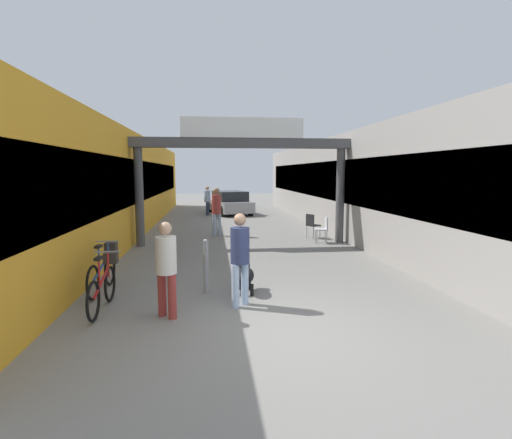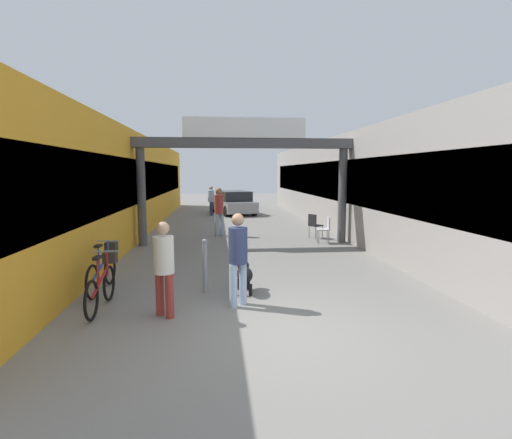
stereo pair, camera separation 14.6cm
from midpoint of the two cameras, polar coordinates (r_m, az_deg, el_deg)
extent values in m
plane|color=gray|center=(6.27, 3.08, -15.76)|extent=(80.00, 80.00, 0.00)
cube|color=gold|center=(17.22, -20.40, 4.64)|extent=(3.00, 26.00, 3.78)
cube|color=black|center=(16.92, -15.54, 5.42)|extent=(0.04, 23.40, 1.51)
cube|color=#9E9993|center=(17.79, 13.55, 4.92)|extent=(3.00, 26.00, 3.78)
cube|color=black|center=(17.33, 8.94, 5.61)|extent=(0.04, 23.40, 1.51)
cylinder|color=#4C4C4F|center=(13.46, -16.65, 3.06)|extent=(0.28, 0.28, 3.20)
cylinder|color=#4C4C4F|center=(13.94, 11.63, 3.32)|extent=(0.28, 0.28, 3.20)
cube|color=#4C4C4F|center=(13.30, -2.30, 10.86)|extent=(7.40, 0.44, 0.31)
cube|color=white|center=(13.14, -2.24, 13.00)|extent=(3.96, 0.10, 0.64)
cylinder|color=#A5BFE0|center=(7.19, -3.54, -9.47)|extent=(0.20, 0.20, 0.78)
cylinder|color=#A5BFE0|center=(7.35, -2.19, -9.09)|extent=(0.20, 0.20, 0.78)
cylinder|color=navy|center=(7.11, -2.89, -3.73)|extent=(0.48, 0.48, 0.65)
sphere|color=tan|center=(7.04, -2.92, -0.02)|extent=(0.31, 0.31, 0.22)
cylinder|color=#99332D|center=(6.81, -12.50, -10.71)|extent=(0.20, 0.20, 0.74)
cylinder|color=#99332D|center=(6.99, -13.87, -10.31)|extent=(0.20, 0.20, 0.74)
cylinder|color=silver|center=(6.73, -13.35, -4.97)|extent=(0.48, 0.48, 0.62)
sphere|color=tan|center=(6.66, -13.45, -1.23)|extent=(0.30, 0.30, 0.21)
cylinder|color=#8C9EB2|center=(15.08, -6.28, -0.80)|extent=(0.20, 0.20, 0.85)
cylinder|color=#8C9EB2|center=(15.23, -5.55, -0.73)|extent=(0.20, 0.20, 0.85)
cylinder|color=#99332D|center=(15.07, -5.95, 2.17)|extent=(0.48, 0.48, 0.70)
sphere|color=#8C664C|center=(15.04, -5.98, 4.08)|extent=(0.34, 0.34, 0.24)
cylinder|color=navy|center=(22.43, -7.08, 1.54)|extent=(0.16, 0.16, 0.76)
cylinder|color=navy|center=(22.67, -7.18, 1.59)|extent=(0.16, 0.16, 0.76)
cylinder|color=#A5BFE0|center=(22.50, -7.16, 3.33)|extent=(0.39, 0.39, 0.63)
sphere|color=tan|center=(22.48, -7.18, 4.48)|extent=(0.25, 0.25, 0.22)
ellipsoid|color=black|center=(8.03, -2.00, -7.85)|extent=(0.33, 0.72, 0.29)
sphere|color=black|center=(8.32, -2.22, -6.63)|extent=(0.25, 0.25, 0.24)
sphere|color=white|center=(8.24, -2.14, -7.58)|extent=(0.18, 0.18, 0.17)
cylinder|color=black|center=(8.30, -2.80, -9.23)|extent=(0.07, 0.07, 0.23)
cylinder|color=black|center=(8.32, -1.48, -9.19)|extent=(0.07, 0.07, 0.23)
cylinder|color=black|center=(7.89, -2.53, -10.08)|extent=(0.07, 0.07, 0.23)
cylinder|color=black|center=(7.91, -1.14, -10.04)|extent=(0.07, 0.07, 0.23)
torus|color=black|center=(8.02, -20.64, -8.59)|extent=(0.06, 0.67, 0.67)
torus|color=black|center=(7.08, -22.79, -10.73)|extent=(0.06, 0.67, 0.67)
cube|color=red|center=(7.50, -21.70, -8.27)|extent=(0.05, 0.94, 0.34)
cylinder|color=red|center=(7.34, -22.04, -6.85)|extent=(0.03, 0.03, 0.42)
cube|color=black|center=(7.29, -22.11, -5.17)|extent=(0.10, 0.22, 0.05)
cylinder|color=red|center=(7.88, -20.87, -6.04)|extent=(0.03, 0.03, 0.46)
cylinder|color=gray|center=(7.83, -20.94, -4.32)|extent=(0.46, 0.03, 0.03)
cube|color=#332D28|center=(8.05, -20.52, -5.17)|extent=(0.24, 0.20, 0.20)
torus|color=black|center=(9.15, -20.59, -6.71)|extent=(0.09, 0.67, 0.67)
torus|color=black|center=(8.22, -22.75, -8.32)|extent=(0.09, 0.67, 0.67)
cube|color=#234C9E|center=(8.64, -21.66, -6.32)|extent=(0.09, 0.94, 0.34)
cylinder|color=#234C9E|center=(8.49, -21.98, -5.05)|extent=(0.03, 0.03, 0.42)
cube|color=black|center=(8.45, -22.05, -3.59)|extent=(0.11, 0.23, 0.05)
cylinder|color=#234C9E|center=(9.02, -20.80, -4.45)|extent=(0.03, 0.03, 0.46)
cylinder|color=gray|center=(8.98, -20.87, -2.95)|extent=(0.46, 0.06, 0.03)
cube|color=#332D28|center=(9.19, -20.44, -3.72)|extent=(0.25, 0.21, 0.20)
cylinder|color=gray|center=(8.07, -7.67, -6.87)|extent=(0.10, 0.10, 1.01)
sphere|color=gray|center=(7.96, -7.73, -3.13)|extent=(0.10, 0.10, 0.10)
cylinder|color=gray|center=(13.59, 8.36, -2.53)|extent=(0.03, 0.03, 0.45)
cylinder|color=gray|center=(13.92, 8.15, -2.30)|extent=(0.03, 0.03, 0.45)
cylinder|color=gray|center=(13.64, 9.78, -2.52)|extent=(0.03, 0.03, 0.45)
cylinder|color=gray|center=(13.97, 9.53, -2.29)|extent=(0.03, 0.03, 0.45)
cube|color=silver|center=(13.74, 8.98, -1.40)|extent=(0.44, 0.44, 0.04)
cube|color=silver|center=(13.74, 9.73, -0.49)|extent=(0.08, 0.40, 0.40)
cylinder|color=gray|center=(15.02, 7.94, -1.64)|extent=(0.04, 0.04, 0.45)
cylinder|color=gray|center=(14.78, 8.85, -1.79)|extent=(0.04, 0.04, 0.45)
cylinder|color=gray|center=(14.79, 6.98, -1.75)|extent=(0.04, 0.04, 0.45)
cylinder|color=gray|center=(14.54, 7.89, -1.91)|extent=(0.04, 0.04, 0.45)
cube|color=black|center=(14.75, 7.93, -0.83)|extent=(0.54, 0.54, 0.04)
cube|color=black|center=(14.60, 7.43, -0.03)|extent=(0.23, 0.37, 0.40)
cube|color=#99999E|center=(23.24, -4.03, 2.00)|extent=(2.68, 4.31, 0.60)
cube|color=#1E2328|center=(23.05, -3.93, 3.39)|extent=(2.07, 2.52, 0.55)
cylinder|color=black|center=(24.44, -6.79, 1.77)|extent=(0.34, 0.63, 0.60)
cylinder|color=black|center=(24.87, -3.23, 1.90)|extent=(0.34, 0.63, 0.60)
cylinder|color=black|center=(21.65, -4.93, 1.16)|extent=(0.34, 0.63, 0.60)
cylinder|color=black|center=(22.13, -0.97, 1.31)|extent=(0.34, 0.63, 0.60)
camera|label=1|loc=(0.07, -90.45, -0.05)|focal=28.00mm
camera|label=2|loc=(0.07, 89.55, 0.05)|focal=28.00mm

